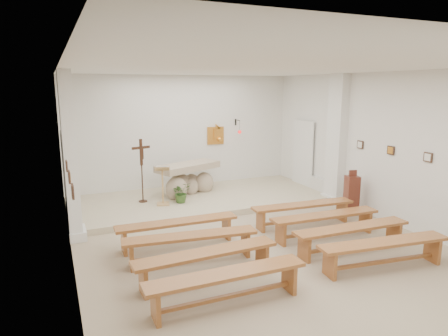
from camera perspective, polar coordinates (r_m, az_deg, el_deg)
name	(u,v)px	position (r m, az deg, el deg)	size (l,w,h in m)	color
ground	(261,247)	(8.19, 5.31, -11.19)	(7.00, 10.00, 0.00)	tan
wall_left	(68,178)	(6.76, -21.35, -1.30)	(0.02, 10.00, 3.50)	white
wall_right	(398,150)	(9.84, 23.65, 2.34)	(0.02, 10.00, 3.50)	white
wall_back	(183,134)	(12.24, -5.84, 4.88)	(7.00, 0.02, 3.50)	white
ceiling	(265,68)	(7.56, 5.81, 14.00)	(7.00, 10.00, 0.02)	silver
sanctuary_platform	(201,199)	(11.18, -3.33, -4.48)	(6.98, 3.00, 0.15)	#B6A78C
pilaster_left	(70,157)	(8.72, -21.13, 1.47)	(0.26, 0.55, 3.50)	white
pilaster_right	(336,140)	(11.21, 15.78, 3.89)	(0.26, 0.55, 3.50)	white
gold_wall_relief	(216,136)	(12.58, -1.21, 4.66)	(0.55, 0.04, 0.55)	gold
sanctuary_lamp	(239,130)	(12.62, 2.18, 5.40)	(0.11, 0.36, 0.44)	black
station_frame_left_front	(73,191)	(5.98, -20.81, -3.14)	(0.03, 0.20, 0.20)	#3E271B
station_frame_left_mid	(69,177)	(6.96, -21.24, -1.19)	(0.03, 0.20, 0.20)	#3E271B
station_frame_left_rear	(67,166)	(7.94, -21.57, 0.28)	(0.03, 0.20, 0.20)	#3E271B
station_frame_right_front	(428,157)	(9.32, 27.12, 1.38)	(0.03, 0.20, 0.20)	#3E271B
station_frame_right_mid	(391,150)	(9.97, 22.72, 2.35)	(0.03, 0.20, 0.20)	#3E271B
station_frame_right_rear	(360,145)	(10.68, 18.88, 3.18)	(0.03, 0.20, 0.20)	#3E271B
radiator_left	(71,217)	(9.75, -21.05, -6.49)	(0.10, 0.85, 0.52)	silver
radiator_right	(320,187)	(12.06, 13.52, -2.64)	(0.10, 0.85, 0.52)	silver
altar	(188,181)	(11.42, -5.23, -1.87)	(2.00, 1.37, 0.96)	tan
lectern	(163,185)	(10.39, -8.76, -2.46)	(0.43, 0.39, 1.05)	tan
crucifix_stand	(142,166)	(10.66, -11.67, 0.29)	(0.50, 0.22, 1.68)	#381D12
potted_plant	(181,192)	(10.60, -6.13, -3.49)	(0.49, 0.42, 0.54)	#355823
donation_pedestal	(351,195)	(10.51, 17.75, -3.67)	(0.37, 0.37, 1.13)	#5E261A
bench_left_front	(177,227)	(8.16, -6.66, -8.37)	(2.47, 0.45, 0.52)	#A86230
bench_right_front	(303,209)	(9.41, 11.21, -5.78)	(2.48, 0.57, 0.52)	#A86230
bench_left_second	(191,241)	(7.43, -4.79, -10.39)	(2.49, 0.69, 0.52)	#A86230
bench_right_second	(325,220)	(8.79, 14.26, -7.19)	(2.48, 0.50, 0.52)	#A86230
bench_left_third	(207,259)	(6.71, -2.48, -12.82)	(2.48, 0.50, 0.52)	#A86230
bench_right_third	(352,233)	(8.19, 17.78, -8.78)	(2.47, 0.48, 0.52)	#A86230
bench_left_fourth	(227,281)	(6.03, 0.43, -15.79)	(2.46, 0.40, 0.52)	#A86230
bench_right_fourth	(384,248)	(7.64, 21.88, -10.57)	(2.49, 0.68, 0.52)	#A86230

